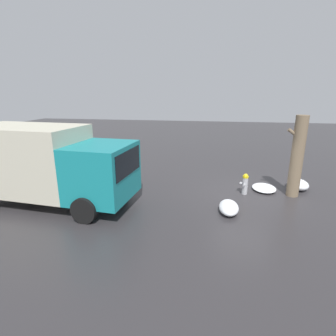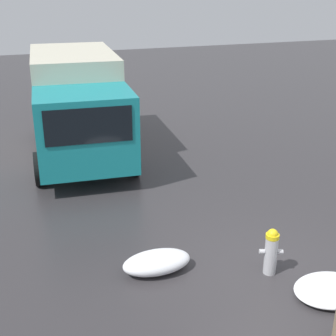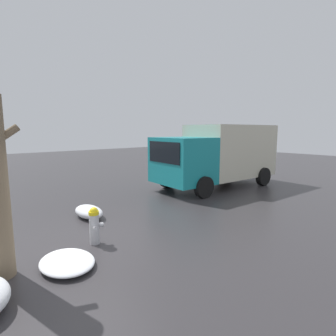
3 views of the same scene
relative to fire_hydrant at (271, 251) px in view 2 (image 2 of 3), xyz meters
The scene contains 5 objects.
ground_plane 0.47m from the fire_hydrant, 160.49° to the left, with size 60.00×60.00×0.00m, color #333033.
fire_hydrant is the anchor object (origin of this frame).
delivery_truck 8.08m from the fire_hydrant, 15.89° to the left, with size 6.58×3.16×3.01m.
snow_pile_by_hydrant 1.19m from the fire_hydrant, 145.03° to the right, with size 1.03×1.30×0.20m.
snow_pile_curbside 2.11m from the fire_hydrant, 68.88° to the left, with size 0.71×1.30×0.37m.
Camera 2 is at (-6.29, 4.22, 5.06)m, focal length 50.00 mm.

